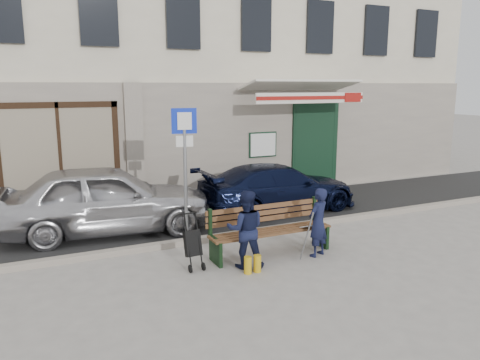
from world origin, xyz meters
TOP-DOWN VIEW (x-y plane):
  - ground at (0.00, 0.00)m, footprint 80.00×80.00m
  - asphalt_lane at (0.00, 3.10)m, footprint 60.00×3.20m
  - curb at (0.00, 1.50)m, footprint 60.00×0.18m
  - building at (0.01, 8.45)m, footprint 20.00×8.27m
  - car_silver at (-2.47, 2.96)m, footprint 4.59×2.24m
  - car_navy at (1.73, 2.97)m, footprint 4.21×1.81m
  - parking_sign at (-1.08, 1.79)m, footprint 0.50×0.12m
  - bench at (0.04, 0.34)m, footprint 2.40×1.17m
  - man at (0.84, -0.11)m, footprint 0.55×0.47m
  - woman at (-0.61, -0.03)m, footprint 0.82×0.74m
  - stroller at (-1.46, 0.31)m, footprint 0.29×0.41m

SIDE VIEW (x-z plane):
  - ground at x=0.00m, z-range 0.00..0.00m
  - asphalt_lane at x=0.00m, z-range 0.00..0.01m
  - curb at x=0.00m, z-range 0.00..0.12m
  - stroller at x=-1.46m, z-range -0.06..0.91m
  - bench at x=0.04m, z-range -0.03..0.95m
  - car_navy at x=1.73m, z-range 0.00..1.21m
  - man at x=0.84m, z-range 0.00..1.29m
  - woman at x=-0.61m, z-range 0.00..1.37m
  - car_silver at x=-2.47m, z-range 0.00..1.51m
  - parking_sign at x=-1.08m, z-range 0.46..3.16m
  - building at x=0.01m, z-range -0.03..9.97m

